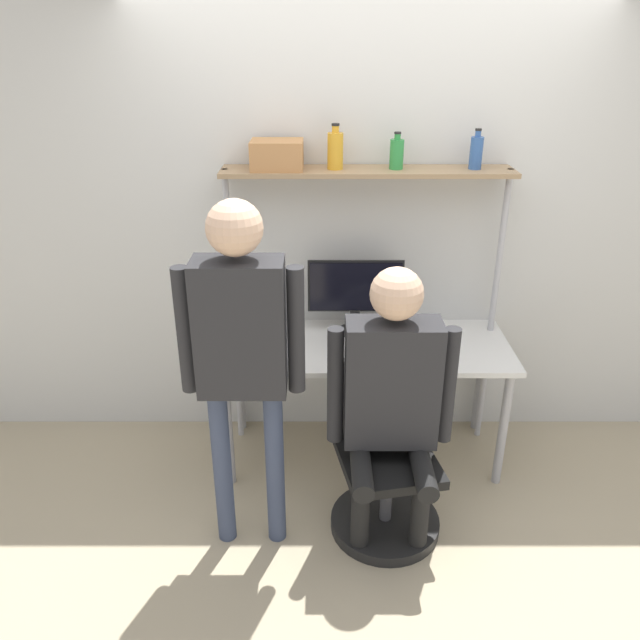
% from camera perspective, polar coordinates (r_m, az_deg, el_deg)
% --- Properties ---
extents(ground_plane, '(12.00, 12.00, 0.00)m').
position_cam_1_polar(ground_plane, '(3.64, 4.16, -15.26)').
color(ground_plane, tan).
extents(wall_back, '(8.00, 0.06, 2.70)m').
position_cam_1_polar(wall_back, '(3.63, 4.09, 8.96)').
color(wall_back, silver).
rests_on(wall_back, ground_plane).
extents(desk, '(1.63, 0.66, 0.74)m').
position_cam_1_polar(desk, '(3.56, 4.13, -3.40)').
color(desk, silver).
rests_on(desk, ground_plane).
extents(shelf_unit, '(1.55, 0.26, 1.68)m').
position_cam_1_polar(shelf_unit, '(3.45, 4.31, 9.33)').
color(shelf_unit, '#997A56').
rests_on(shelf_unit, ground_plane).
extents(monitor, '(0.54, 0.19, 0.44)m').
position_cam_1_polar(monitor, '(3.56, 3.33, 2.61)').
color(monitor, black).
rests_on(monitor, desk).
extents(laptop, '(0.36, 0.21, 0.21)m').
position_cam_1_polar(laptop, '(3.36, 5.56, -2.50)').
color(laptop, silver).
rests_on(laptop, desk).
extents(cell_phone, '(0.07, 0.15, 0.01)m').
position_cam_1_polar(cell_phone, '(3.42, 9.92, -3.32)').
color(cell_phone, silver).
rests_on(cell_phone, desk).
extents(office_chair, '(0.56, 0.56, 0.89)m').
position_cam_1_polar(office_chair, '(3.29, 5.98, -14.37)').
color(office_chair, black).
rests_on(office_chair, ground_plane).
extents(person_seated, '(0.61, 0.48, 1.42)m').
position_cam_1_polar(person_seated, '(2.93, 6.70, -6.25)').
color(person_seated, black).
rests_on(person_seated, ground_plane).
extents(person_standing, '(0.56, 0.24, 1.74)m').
position_cam_1_polar(person_standing, '(2.74, -7.15, -1.80)').
color(person_standing, '#38425B').
rests_on(person_standing, ground_plane).
extents(bottle_green, '(0.07, 0.07, 0.19)m').
position_cam_1_polar(bottle_green, '(3.39, 7.11, 14.88)').
color(bottle_green, '#2D8C3F').
rests_on(bottle_green, shelf_unit).
extents(bottle_amber, '(0.08, 0.08, 0.23)m').
position_cam_1_polar(bottle_amber, '(3.36, 1.49, 15.28)').
color(bottle_amber, gold).
rests_on(bottle_amber, shelf_unit).
extents(bottle_blue, '(0.07, 0.07, 0.21)m').
position_cam_1_polar(bottle_blue, '(3.46, 14.18, 14.66)').
color(bottle_blue, '#335999').
rests_on(bottle_blue, shelf_unit).
extents(storage_box, '(0.27, 0.22, 0.15)m').
position_cam_1_polar(storage_box, '(3.37, -3.86, 14.85)').
color(storage_box, '#B27A47').
rests_on(storage_box, shelf_unit).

